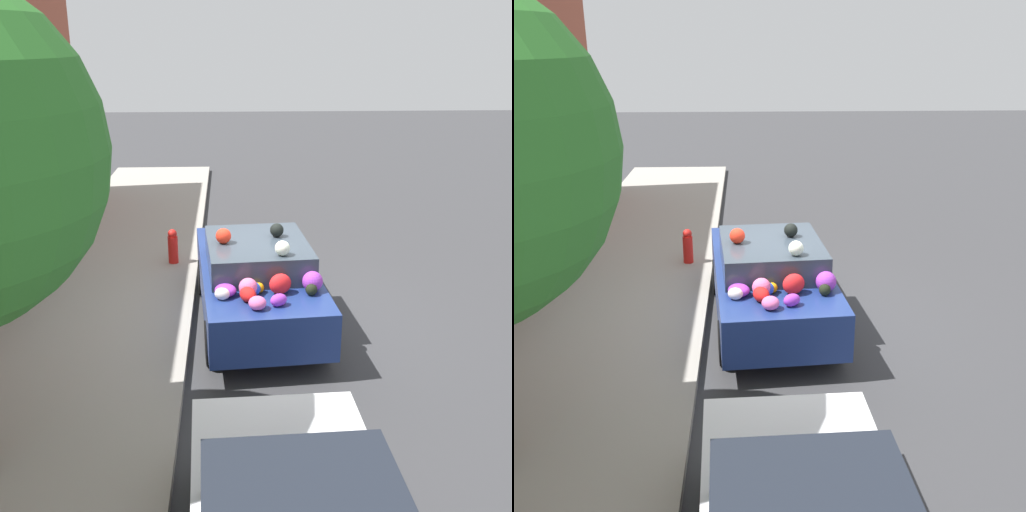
% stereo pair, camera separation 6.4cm
% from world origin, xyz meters
% --- Properties ---
extents(ground_plane, '(60.00, 60.00, 0.00)m').
position_xyz_m(ground_plane, '(0.00, 0.00, 0.00)').
color(ground_plane, '#38383A').
extents(sidewalk_curb, '(24.00, 3.20, 0.15)m').
position_xyz_m(sidewalk_curb, '(0.00, 2.70, 0.07)').
color(sidewalk_curb, '#9E998E').
rests_on(sidewalk_curb, ground).
extents(fire_hydrant, '(0.20, 0.20, 0.70)m').
position_xyz_m(fire_hydrant, '(2.44, 1.59, 0.49)').
color(fire_hydrant, red).
rests_on(fire_hydrant, sidewalk_curb).
extents(art_car, '(4.20, 2.07, 1.69)m').
position_xyz_m(art_car, '(-0.06, 0.04, 0.77)').
color(art_car, navy).
rests_on(art_car, ground).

